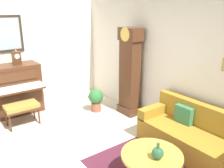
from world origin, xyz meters
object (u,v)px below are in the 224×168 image
piano_bench (22,108)px  grandfather_clock (130,74)px  green_jug (158,153)px  piano (9,90)px  coffee_table (152,156)px  mantel_clock (16,57)px  couch (194,136)px  potted_plant (96,99)px

piano_bench → grandfather_clock: 2.47m
grandfather_clock → green_jug: 2.51m
piano → green_jug: 3.87m
coffee_table → mantel_clock: 3.81m
piano → couch: size_ratio=0.76×
piano_bench → potted_plant: size_ratio=1.25×
piano → couch: (3.54, 2.13, -0.28)m
piano_bench → coffee_table: bearing=18.1°
piano → couch: 4.14m
grandfather_clock → couch: size_ratio=1.07×
grandfather_clock → green_jug: grandfather_clock is taller
green_jug → potted_plant: 2.78m
piano_bench → coffee_table: 3.04m
couch → grandfather_clock: bearing=175.2°
grandfather_clock → couch: bearing=-4.8°
piano → coffee_table: (3.62, 1.00, -0.17)m
green_jug → potted_plant: (-2.67, 0.73, -0.22)m
couch → potted_plant: couch is taller
piano_bench → couch: 3.49m
couch → mantel_clock: size_ratio=5.00×
coffee_table → potted_plant: bearing=164.3°
piano → green_jug: (3.74, 0.98, -0.05)m
coffee_table → piano_bench: bearing=-161.9°
grandfather_clock → piano: bearing=-125.5°
coffee_table → potted_plant: potted_plant is taller
piano → grandfather_clock: grandfather_clock is taller
grandfather_clock → green_jug: bearing=-31.8°
green_jug → potted_plant: bearing=164.7°
piano → coffee_table: size_ratio=1.64×
piano → grandfather_clock: size_ratio=0.71×
piano_bench → coffee_table: (2.89, 0.95, 0.02)m
piano → piano_bench: (0.73, 0.05, -0.19)m
mantel_clock → piano_bench: bearing=-16.4°
piano → mantel_clock: 0.80m
mantel_clock → potted_plant: (1.06, 1.45, -1.03)m
grandfather_clock → potted_plant: (-0.57, -0.57, -0.64)m
piano_bench → grandfather_clock: size_ratio=0.34×
piano → potted_plant: bearing=58.2°
piano_bench → green_jug: size_ratio=2.92×
couch → mantel_clock: (-3.54, -1.86, 1.04)m
piano_bench → green_jug: green_jug is taller
green_jug → coffee_table: bearing=172.3°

